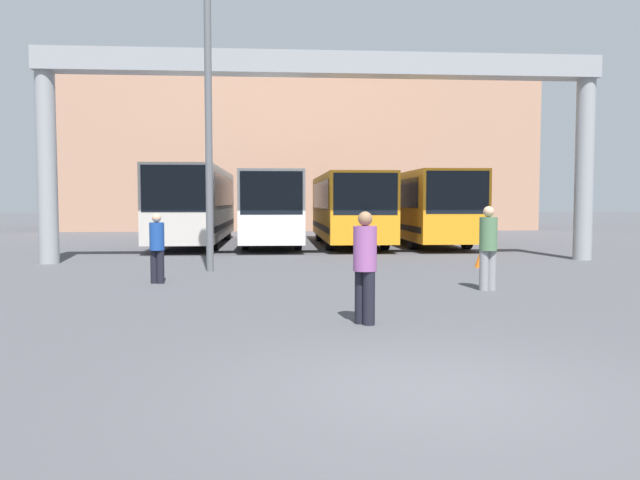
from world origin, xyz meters
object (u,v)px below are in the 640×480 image
Objects in this scene: bus_slot_1 at (272,204)px; pedestrian_near_center at (365,265)px; bus_slot_0 at (196,202)px; traffic_cone at (482,257)px; bus_slot_2 at (349,205)px; pedestrian_mid_left at (157,246)px; pedestrian_near_left at (488,246)px; lamp_post at (208,104)px; bus_slot_3 at (423,204)px.

pedestrian_near_center is at bearing -85.37° from bus_slot_1.
traffic_cone is (9.59, -10.27, -1.61)m from bus_slot_0.
bus_slot_2 is at bearing -46.89° from pedestrian_near_center.
bus_slot_2 is 6.17× the size of pedestrian_mid_left.
bus_slot_1 is at bearing 120.34° from traffic_cone.
bus_slot_0 reaches higher than pedestrian_near_left.
traffic_cone is 0.07× the size of lamp_post.
traffic_cone is at bearing 67.45° from pedestrian_near_left.
bus_slot_0 is at bearing 173.97° from bus_slot_2.
pedestrian_near_center is at bearing -67.40° from lamp_post.
pedestrian_mid_left is at bearing -86.91° from bus_slot_0.
pedestrian_mid_left is (-6.07, -12.50, -0.89)m from bus_slot_2.
pedestrian_near_left is 0.22× the size of lamp_post.
lamp_post is at bearing -176.58° from traffic_cone.
bus_slot_2 is 11.59m from lamp_post.
traffic_cone is (8.88, 2.95, -0.57)m from pedestrian_mid_left.
lamp_post is (-1.69, -11.06, 2.81)m from bus_slot_1.
bus_slot_0 is at bearing 99.00° from lamp_post.
bus_slot_3 reaches higher than traffic_cone.
bus_slot_0 is 1.38× the size of lamp_post.
lamp_post is at bearing 141.70° from pedestrian_near_left.
bus_slot_3 reaches higher than bus_slot_1.
lamp_post is (0.99, 2.48, 3.72)m from pedestrian_mid_left.
pedestrian_mid_left is 4.58m from lamp_post.
bus_slot_3 is 6.51× the size of pedestrian_mid_left.
bus_slot_2 reaches higher than traffic_cone.
lamp_post reaches higher than bus_slot_2.
pedestrian_near_left reaches higher than pedestrian_mid_left.
bus_slot_0 is 19.12m from pedestrian_near_center.
traffic_cone is 8.99m from lamp_post.
bus_slot_0 is 18.96× the size of traffic_cone.
bus_slot_2 is 5.56× the size of pedestrian_near_left.
pedestrian_mid_left is at bearing -111.69° from lamp_post.
bus_slot_0 is 1.08× the size of bus_slot_3.
bus_slot_1 is 3.55m from bus_slot_2.
pedestrian_near_left is at bearing -83.31° from pedestrian_near_center.
lamp_post is (-7.89, -0.47, 4.30)m from traffic_cone.
pedestrian_mid_left is (-4.20, 5.23, -0.07)m from pedestrian_near_center.
bus_slot_1 is at bearing 162.99° from bus_slot_2.
pedestrian_near_left is (1.36, -14.21, -0.79)m from bus_slot_2.
pedestrian_mid_left is (0.71, -13.22, -1.03)m from bus_slot_0.
bus_slot_1 reaches higher than traffic_cone.
bus_slot_1 is 15.99m from pedestrian_near_left.
pedestrian_near_left is 8.49m from lamp_post.
bus_slot_0 is 7.03× the size of pedestrian_mid_left.
pedestrian_mid_left is at bearing -161.60° from traffic_cone.
bus_slot_1 is 20.00× the size of traffic_cone.
bus_slot_0 is 10.18m from bus_slot_3.
pedestrian_mid_left reaches higher than traffic_cone.
bus_slot_1 is 11.53m from lamp_post.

